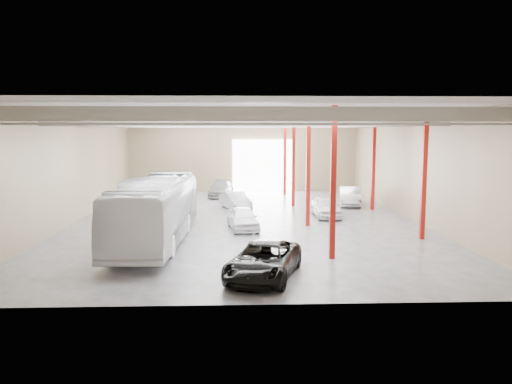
{
  "coord_description": "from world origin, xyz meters",
  "views": [
    {
      "loc": [
        -0.55,
        -32.35,
        5.9
      ],
      "look_at": [
        0.57,
        -2.6,
        2.2
      ],
      "focal_mm": 35.0,
      "sensor_mm": 36.0,
      "label": 1
    }
  ],
  "objects": [
    {
      "name": "car_right_near",
      "position": [
        8.3,
        6.28,
        0.73
      ],
      "size": [
        2.23,
        4.63,
        1.46
      ],
      "primitive_type": "imported",
      "rotation": [
        0.0,
        0.0,
        -0.16
      ],
      "color": "#AAABAF",
      "rests_on": "ground"
    },
    {
      "name": "car_row_b",
      "position": [
        -0.71,
        4.5,
        0.67
      ],
      "size": [
        2.59,
        4.3,
        1.34
      ],
      "primitive_type": "imported",
      "rotation": [
        0.0,
        0.0,
        0.31
      ],
      "color": "#B8B7BD",
      "rests_on": "ground"
    },
    {
      "name": "car_right_far",
      "position": [
        5.5,
        1.08,
        0.7
      ],
      "size": [
        1.7,
        4.12,
        1.4
      ],
      "primitive_type": "imported",
      "rotation": [
        0.0,
        0.0,
        0.01
      ],
      "color": "white",
      "rests_on": "ground"
    },
    {
      "name": "car_row_c",
      "position": [
        -2.0,
        12.0,
        0.68
      ],
      "size": [
        2.32,
        4.84,
        1.36
      ],
      "primitive_type": "imported",
      "rotation": [
        0.0,
        0.0,
        -0.09
      ],
      "color": "gray",
      "rests_on": "ground"
    },
    {
      "name": "black_sedan",
      "position": [
        0.49,
        -12.94,
        0.71
      ],
      "size": [
        3.75,
        5.59,
        1.42
      ],
      "primitive_type": "imported",
      "rotation": [
        0.0,
        0.0,
        -0.3
      ],
      "color": "black",
      "rests_on": "ground"
    },
    {
      "name": "depot_shell",
      "position": [
        0.13,
        0.48,
        4.98
      ],
      "size": [
        22.12,
        32.12,
        7.06
      ],
      "color": "#3F3F43",
      "rests_on": "ground"
    },
    {
      "name": "coach_bus",
      "position": [
        -4.85,
        -6.25,
        1.72
      ],
      "size": [
        3.27,
        12.44,
        3.44
      ],
      "primitive_type": "imported",
      "rotation": [
        0.0,
        0.0,
        -0.03
      ],
      "color": "silver",
      "rests_on": "ground"
    },
    {
      "name": "car_row_a",
      "position": [
        -0.23,
        -3.0,
        0.67
      ],
      "size": [
        2.16,
        4.14,
        1.34
      ],
      "primitive_type": "imported",
      "rotation": [
        0.0,
        0.0,
        0.15
      ],
      "color": "white",
      "rests_on": "ground"
    }
  ]
}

